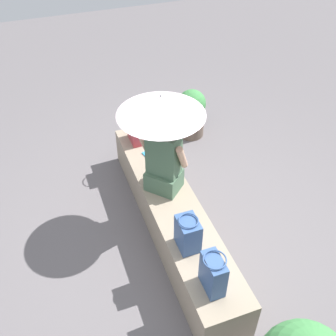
{
  "coord_description": "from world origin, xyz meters",
  "views": [
    {
      "loc": [
        -2.74,
        1.04,
        3.4
      ],
      "look_at": [
        0.1,
        0.01,
        0.8
      ],
      "focal_mm": 42.99,
      "sensor_mm": 36.0,
      "label": 1
    }
  ],
  "objects_px": {
    "parasol": "(161,105)",
    "magazine": "(155,156)",
    "person_seated": "(164,159)",
    "shoulder_bag_spare": "(188,234)",
    "handbag_black": "(213,274)",
    "planter_near": "(191,113)",
    "tote_bag_canvas": "(134,131)"
  },
  "relations": [
    {
      "from": "person_seated",
      "to": "parasol",
      "type": "height_order",
      "value": "parasol"
    },
    {
      "from": "handbag_black",
      "to": "shoulder_bag_spare",
      "type": "xyz_separation_m",
      "value": [
        0.47,
        0.03,
        -0.02
      ]
    },
    {
      "from": "magazine",
      "to": "parasol",
      "type": "bearing_deg",
      "value": 157.53
    },
    {
      "from": "person_seated",
      "to": "tote_bag_canvas",
      "type": "relative_size",
      "value": 3.17
    },
    {
      "from": "handbag_black",
      "to": "magazine",
      "type": "xyz_separation_m",
      "value": [
        1.8,
        -0.11,
        -0.18
      ]
    },
    {
      "from": "person_seated",
      "to": "shoulder_bag_spare",
      "type": "distance_m",
      "value": 0.84
    },
    {
      "from": "handbag_black",
      "to": "person_seated",
      "type": "bearing_deg",
      "value": -1.43
    },
    {
      "from": "tote_bag_canvas",
      "to": "shoulder_bag_spare",
      "type": "distance_m",
      "value": 1.71
    },
    {
      "from": "shoulder_bag_spare",
      "to": "planter_near",
      "type": "distance_m",
      "value": 2.4
    },
    {
      "from": "person_seated",
      "to": "magazine",
      "type": "relative_size",
      "value": 3.21
    },
    {
      "from": "handbag_black",
      "to": "tote_bag_canvas",
      "type": "xyz_separation_m",
      "value": [
        2.18,
        0.03,
        -0.04
      ]
    },
    {
      "from": "shoulder_bag_spare",
      "to": "handbag_black",
      "type": "bearing_deg",
      "value": -176.61
    },
    {
      "from": "shoulder_bag_spare",
      "to": "magazine",
      "type": "relative_size",
      "value": 1.24
    },
    {
      "from": "parasol",
      "to": "magazine",
      "type": "distance_m",
      "value": 1.09
    },
    {
      "from": "shoulder_bag_spare",
      "to": "parasol",
      "type": "bearing_deg",
      "value": -3.57
    },
    {
      "from": "magazine",
      "to": "shoulder_bag_spare",
      "type": "bearing_deg",
      "value": 161.59
    },
    {
      "from": "tote_bag_canvas",
      "to": "magazine",
      "type": "relative_size",
      "value": 1.01
    },
    {
      "from": "handbag_black",
      "to": "planter_near",
      "type": "xyz_separation_m",
      "value": [
        2.66,
        -0.92,
        -0.28
      ]
    },
    {
      "from": "shoulder_bag_spare",
      "to": "magazine",
      "type": "xyz_separation_m",
      "value": [
        1.33,
        -0.14,
        -0.16
      ]
    },
    {
      "from": "handbag_black",
      "to": "tote_bag_canvas",
      "type": "height_order",
      "value": "handbag_black"
    },
    {
      "from": "person_seated",
      "to": "tote_bag_canvas",
      "type": "height_order",
      "value": "person_seated"
    },
    {
      "from": "tote_bag_canvas",
      "to": "shoulder_bag_spare",
      "type": "relative_size",
      "value": 0.82
    },
    {
      "from": "parasol",
      "to": "magazine",
      "type": "xyz_separation_m",
      "value": [
        0.47,
        -0.08,
        -0.98
      ]
    },
    {
      "from": "parasol",
      "to": "handbag_black",
      "type": "xyz_separation_m",
      "value": [
        -1.33,
        0.03,
        -0.8
      ]
    },
    {
      "from": "tote_bag_canvas",
      "to": "shoulder_bag_spare",
      "type": "xyz_separation_m",
      "value": [
        -1.71,
        -0.0,
        0.03
      ]
    },
    {
      "from": "person_seated",
      "to": "shoulder_bag_spare",
      "type": "xyz_separation_m",
      "value": [
        -0.81,
        0.06,
        -0.22
      ]
    },
    {
      "from": "shoulder_bag_spare",
      "to": "magazine",
      "type": "bearing_deg",
      "value": -5.85
    },
    {
      "from": "handbag_black",
      "to": "shoulder_bag_spare",
      "type": "bearing_deg",
      "value": 3.39
    },
    {
      "from": "person_seated",
      "to": "planter_near",
      "type": "xyz_separation_m",
      "value": [
        1.38,
        -0.89,
        -0.48
      ]
    },
    {
      "from": "tote_bag_canvas",
      "to": "magazine",
      "type": "bearing_deg",
      "value": -160.23
    },
    {
      "from": "person_seated",
      "to": "handbag_black",
      "type": "relative_size",
      "value": 2.4
    },
    {
      "from": "parasol",
      "to": "person_seated",
      "type": "bearing_deg",
      "value": -172.32
    }
  ]
}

